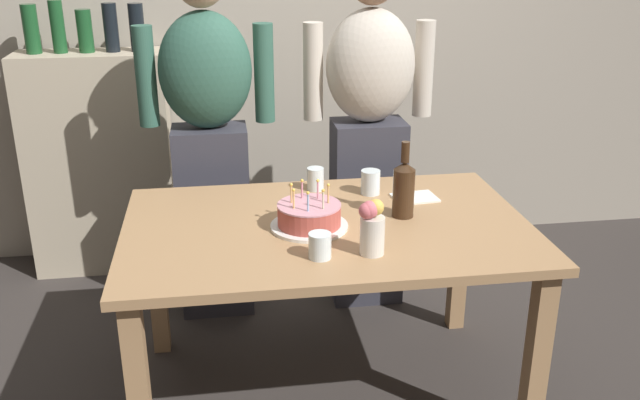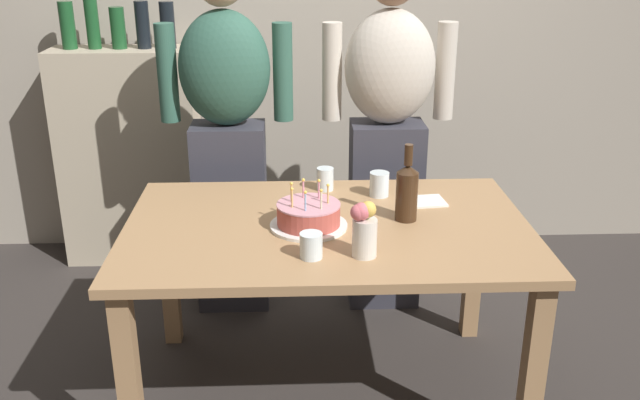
{
  "view_description": "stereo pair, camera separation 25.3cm",
  "coord_description": "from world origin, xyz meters",
  "px_view_note": "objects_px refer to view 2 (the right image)",
  "views": [
    {
      "loc": [
        -0.38,
        -2.35,
        1.76
      ],
      "look_at": [
        -0.03,
        -0.01,
        0.84
      ],
      "focal_mm": 39.21,
      "sensor_mm": 36.0,
      "label": 1
    },
    {
      "loc": [
        -0.12,
        -2.37,
        1.76
      ],
      "look_at": [
        -0.03,
        -0.01,
        0.84
      ],
      "focal_mm": 39.21,
      "sensor_mm": 36.0,
      "label": 2
    }
  ],
  "objects_px": {
    "water_glass_near": "(311,245)",
    "napkin_stack": "(423,201)",
    "water_glass_far": "(379,184)",
    "water_glass_side": "(325,179)",
    "flower_vase": "(364,228)",
    "person_woman_cardigan": "(388,133)",
    "person_man_bearded": "(228,134)",
    "birthday_cake": "(309,216)",
    "wine_bottle": "(407,191)"
  },
  "relations": [
    {
      "from": "water_glass_near",
      "to": "person_man_bearded",
      "type": "distance_m",
      "value": 1.1
    },
    {
      "from": "water_glass_near",
      "to": "person_woman_cardigan",
      "type": "xyz_separation_m",
      "value": [
        0.39,
        1.04,
        0.09
      ]
    },
    {
      "from": "water_glass_far",
      "to": "person_woman_cardigan",
      "type": "relative_size",
      "value": 0.06
    },
    {
      "from": "napkin_stack",
      "to": "flower_vase",
      "type": "distance_m",
      "value": 0.57
    },
    {
      "from": "water_glass_side",
      "to": "water_glass_far",
      "type": "bearing_deg",
      "value": -20.08
    },
    {
      "from": "water_glass_far",
      "to": "water_glass_side",
      "type": "xyz_separation_m",
      "value": [
        -0.22,
        0.08,
        -0.0
      ]
    },
    {
      "from": "water_glass_near",
      "to": "wine_bottle",
      "type": "bearing_deg",
      "value": 40.54
    },
    {
      "from": "water_glass_side",
      "to": "wine_bottle",
      "type": "distance_m",
      "value": 0.45
    },
    {
      "from": "birthday_cake",
      "to": "water_glass_far",
      "type": "bearing_deg",
      "value": 46.57
    },
    {
      "from": "water_glass_near",
      "to": "water_glass_far",
      "type": "height_order",
      "value": "water_glass_far"
    },
    {
      "from": "water_glass_far",
      "to": "wine_bottle",
      "type": "distance_m",
      "value": 0.27
    },
    {
      "from": "birthday_cake",
      "to": "wine_bottle",
      "type": "height_order",
      "value": "wine_bottle"
    },
    {
      "from": "flower_vase",
      "to": "person_man_bearded",
      "type": "relative_size",
      "value": 0.12
    },
    {
      "from": "water_glass_side",
      "to": "person_man_bearded",
      "type": "bearing_deg",
      "value": 137.89
    },
    {
      "from": "wine_bottle",
      "to": "water_glass_side",
      "type": "bearing_deg",
      "value": 130.71
    },
    {
      "from": "water_glass_near",
      "to": "napkin_stack",
      "type": "height_order",
      "value": "water_glass_near"
    },
    {
      "from": "water_glass_far",
      "to": "water_glass_side",
      "type": "relative_size",
      "value": 1.05
    },
    {
      "from": "water_glass_far",
      "to": "wine_bottle",
      "type": "relative_size",
      "value": 0.34
    },
    {
      "from": "flower_vase",
      "to": "person_woman_cardigan",
      "type": "height_order",
      "value": "person_woman_cardigan"
    },
    {
      "from": "water_glass_near",
      "to": "napkin_stack",
      "type": "xyz_separation_m",
      "value": [
        0.46,
        0.48,
        -0.04
      ]
    },
    {
      "from": "water_glass_far",
      "to": "napkin_stack",
      "type": "bearing_deg",
      "value": -26.56
    },
    {
      "from": "napkin_stack",
      "to": "water_glass_near",
      "type": "bearing_deg",
      "value": -133.67
    },
    {
      "from": "flower_vase",
      "to": "person_man_bearded",
      "type": "distance_m",
      "value": 1.16
    },
    {
      "from": "water_glass_near",
      "to": "water_glass_side",
      "type": "bearing_deg",
      "value": 83.19
    },
    {
      "from": "birthday_cake",
      "to": "person_man_bearded",
      "type": "relative_size",
      "value": 0.17
    },
    {
      "from": "napkin_stack",
      "to": "flower_vase",
      "type": "bearing_deg",
      "value": -120.89
    },
    {
      "from": "person_man_bearded",
      "to": "water_glass_side",
      "type": "bearing_deg",
      "value": 137.89
    },
    {
      "from": "water_glass_side",
      "to": "person_woman_cardigan",
      "type": "relative_size",
      "value": 0.06
    },
    {
      "from": "water_glass_far",
      "to": "napkin_stack",
      "type": "relative_size",
      "value": 0.58
    },
    {
      "from": "wine_bottle",
      "to": "napkin_stack",
      "type": "bearing_deg",
      "value": 60.58
    },
    {
      "from": "birthday_cake",
      "to": "person_woman_cardigan",
      "type": "xyz_separation_m",
      "value": [
        0.39,
        0.78,
        0.09
      ]
    },
    {
      "from": "water_glass_side",
      "to": "birthday_cake",
      "type": "bearing_deg",
      "value": -101.4
    },
    {
      "from": "person_man_bearded",
      "to": "person_woman_cardigan",
      "type": "height_order",
      "value": "same"
    },
    {
      "from": "napkin_stack",
      "to": "person_man_bearded",
      "type": "bearing_deg",
      "value": 145.85
    },
    {
      "from": "birthday_cake",
      "to": "water_glass_far",
      "type": "xyz_separation_m",
      "value": [
        0.3,
        0.31,
        0.01
      ]
    },
    {
      "from": "water_glass_far",
      "to": "flower_vase",
      "type": "height_order",
      "value": "flower_vase"
    },
    {
      "from": "flower_vase",
      "to": "person_woman_cardigan",
      "type": "bearing_deg",
      "value": 78.36
    },
    {
      "from": "water_glass_side",
      "to": "person_woman_cardigan",
      "type": "bearing_deg",
      "value": 51.64
    },
    {
      "from": "birthday_cake",
      "to": "person_man_bearded",
      "type": "height_order",
      "value": "person_man_bearded"
    },
    {
      "from": "napkin_stack",
      "to": "person_man_bearded",
      "type": "distance_m",
      "value": 1.0
    },
    {
      "from": "wine_bottle",
      "to": "person_man_bearded",
      "type": "xyz_separation_m",
      "value": [
        -0.72,
        0.73,
        0.02
      ]
    },
    {
      "from": "water_glass_near",
      "to": "flower_vase",
      "type": "height_order",
      "value": "flower_vase"
    },
    {
      "from": "wine_bottle",
      "to": "flower_vase",
      "type": "bearing_deg",
      "value": -121.69
    },
    {
      "from": "flower_vase",
      "to": "water_glass_far",
      "type": "bearing_deg",
      "value": 77.95
    },
    {
      "from": "birthday_cake",
      "to": "flower_vase",
      "type": "distance_m",
      "value": 0.31
    },
    {
      "from": "birthday_cake",
      "to": "person_man_bearded",
      "type": "xyz_separation_m",
      "value": [
        -0.35,
        0.78,
        0.09
      ]
    },
    {
      "from": "water_glass_far",
      "to": "flower_vase",
      "type": "relative_size",
      "value": 0.51
    },
    {
      "from": "flower_vase",
      "to": "person_woman_cardigan",
      "type": "relative_size",
      "value": 0.12
    },
    {
      "from": "person_woman_cardigan",
      "to": "water_glass_far",
      "type": "bearing_deg",
      "value": 78.84
    },
    {
      "from": "water_glass_near",
      "to": "napkin_stack",
      "type": "bearing_deg",
      "value": 46.33
    }
  ]
}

